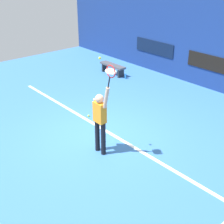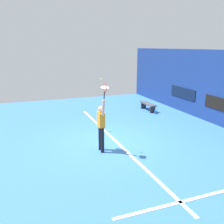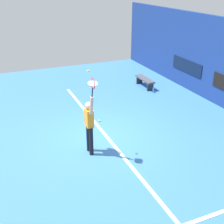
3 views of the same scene
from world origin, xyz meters
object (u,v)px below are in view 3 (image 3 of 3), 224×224
object	(u,v)px
court_bench	(145,80)
spare_ball	(99,121)
tennis_player	(89,123)
water_bottle	(153,90)
tennis_ball	(88,71)
tennis_racket	(93,84)

from	to	relation	value
court_bench	spare_ball	distance (m)	4.38
court_bench	spare_ball	xyz separation A→B (m)	(2.72, -3.42, -0.30)
tennis_player	water_bottle	size ratio (longest dim) A/B	8.27
tennis_ball	spare_ball	size ratio (longest dim) A/B	1.00
tennis_racket	spare_ball	size ratio (longest dim) A/B	9.21
tennis_racket	court_bench	xyz separation A→B (m)	(-5.04, 4.44, -2.04)
tennis_ball	spare_ball	world-z (taller)	tennis_ball
court_bench	spare_ball	size ratio (longest dim) A/B	20.59
tennis_ball	water_bottle	bearing A→B (deg)	130.53
spare_ball	court_bench	bearing A→B (deg)	128.51
tennis_racket	water_bottle	bearing A→B (deg)	133.34
water_bottle	spare_ball	world-z (taller)	water_bottle
court_bench	water_bottle	xyz separation A→B (m)	(0.86, 0.00, -0.22)
water_bottle	tennis_player	bearing A→B (deg)	-49.68
tennis_player	tennis_racket	world-z (taller)	tennis_racket
tennis_ball	court_bench	bearing A→B (deg)	136.36
tennis_racket	court_bench	distance (m)	7.02
tennis_ball	water_bottle	xyz separation A→B (m)	(-3.78, 4.42, -2.50)
tennis_player	tennis_racket	distance (m)	1.43
court_bench	water_bottle	distance (m)	0.88
tennis_ball	court_bench	world-z (taller)	tennis_ball
tennis_racket	tennis_ball	size ratio (longest dim) A/B	9.21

